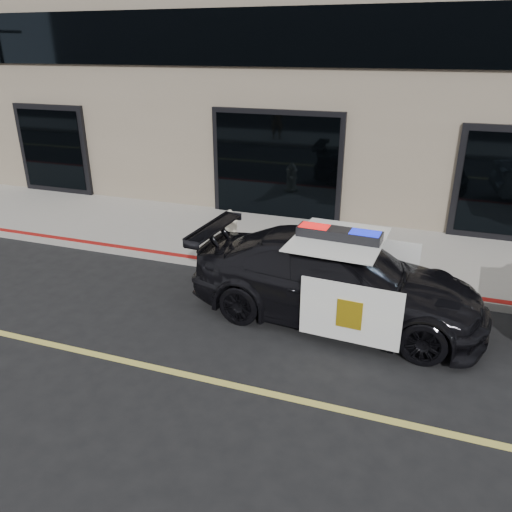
% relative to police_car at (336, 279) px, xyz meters
% --- Properties ---
extents(ground, '(120.00, 120.00, 0.00)m').
position_rel_police_car_xyz_m(ground, '(-1.50, -2.35, -0.72)').
color(ground, black).
rests_on(ground, ground).
extents(sidewalk_n, '(60.00, 3.50, 0.15)m').
position_rel_police_car_xyz_m(sidewalk_n, '(-1.50, 2.90, -0.64)').
color(sidewalk_n, gray).
rests_on(sidewalk_n, ground).
extents(police_car, '(2.60, 5.14, 1.60)m').
position_rel_police_car_xyz_m(police_car, '(0.00, 0.00, 0.00)').
color(police_car, black).
rests_on(police_car, ground).
extents(fire_hydrant, '(0.40, 0.55, 0.87)m').
position_rel_police_car_xyz_m(fire_hydrant, '(-2.74, 2.01, -0.16)').
color(fire_hydrant, silver).
rests_on(fire_hydrant, sidewalk_n).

